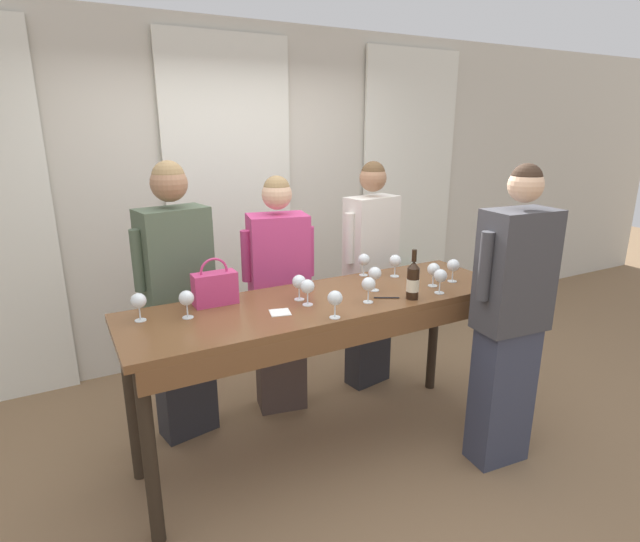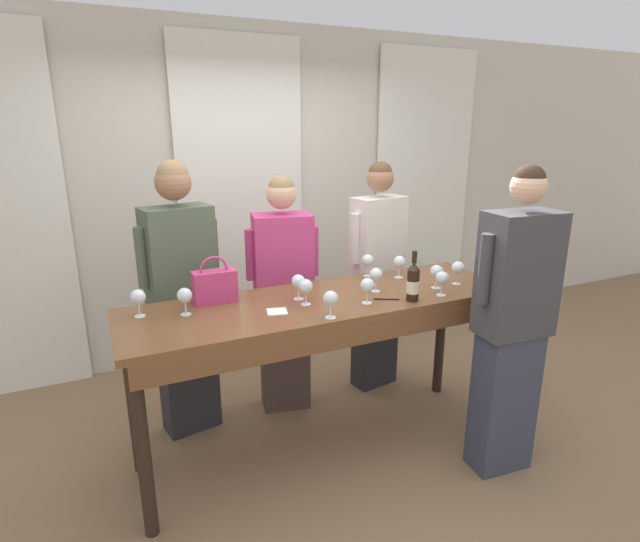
{
  "view_description": "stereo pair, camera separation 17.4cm",
  "coord_description": "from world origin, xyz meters",
  "px_view_note": "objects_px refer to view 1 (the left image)",
  "views": [
    {
      "loc": [
        -1.34,
        -2.41,
        1.99
      ],
      "look_at": [
        0.0,
        0.07,
        1.16
      ],
      "focal_mm": 28.0,
      "sensor_mm": 36.0,
      "label": 1
    },
    {
      "loc": [
        -1.19,
        -2.49,
        1.99
      ],
      "look_at": [
        0.0,
        0.07,
        1.16
      ],
      "focal_mm": 28.0,
      "sensor_mm": 36.0,
      "label": 2
    }
  ],
  "objects_px": {
    "wine_bottle": "(413,281)",
    "wine_glass_front_right": "(395,261)",
    "wine_glass_by_bottle": "(299,282)",
    "handbag": "(215,287)",
    "wine_glass_front_left": "(369,285)",
    "host_pouring": "(510,320)",
    "wine_glass_front_mid": "(335,299)",
    "wine_glass_by_handbag": "(453,266)",
    "wine_glass_back_right": "(308,287)",
    "wine_glass_near_host": "(375,274)",
    "wine_glass_back_left": "(186,299)",
    "guest_cream_sweater": "(370,273)",
    "tasting_bar": "(328,320)",
    "wine_glass_back_mid": "(139,301)",
    "wine_glass_center_mid": "(434,270)",
    "guest_pink_top": "(279,296)",
    "potted_plant": "(414,292)",
    "wine_glass_center_left": "(440,276)",
    "wine_glass_center_right": "(364,260)",
    "guest_olive_jacket": "(179,301)"
  },
  "relations": [
    {
      "from": "guest_olive_jacket",
      "to": "wine_glass_back_left",
      "type": "bearing_deg",
      "value": -97.35
    },
    {
      "from": "wine_bottle",
      "to": "wine_glass_near_host",
      "type": "height_order",
      "value": "wine_bottle"
    },
    {
      "from": "wine_glass_back_mid",
      "to": "potted_plant",
      "type": "relative_size",
      "value": 0.24
    },
    {
      "from": "wine_glass_front_left",
      "to": "wine_glass_center_mid",
      "type": "bearing_deg",
      "value": 6.25
    },
    {
      "from": "wine_glass_near_host",
      "to": "guest_cream_sweater",
      "type": "bearing_deg",
      "value": 57.88
    },
    {
      "from": "wine_glass_center_mid",
      "to": "wine_glass_front_mid",
      "type": "bearing_deg",
      "value": -168.04
    },
    {
      "from": "tasting_bar",
      "to": "handbag",
      "type": "distance_m",
      "value": 0.68
    },
    {
      "from": "wine_glass_back_mid",
      "to": "wine_glass_front_mid",
      "type": "bearing_deg",
      "value": -26.11
    },
    {
      "from": "wine_glass_back_mid",
      "to": "wine_glass_back_right",
      "type": "distance_m",
      "value": 0.9
    },
    {
      "from": "wine_glass_back_left",
      "to": "guest_cream_sweater",
      "type": "distance_m",
      "value": 1.6
    },
    {
      "from": "wine_glass_center_right",
      "to": "wine_glass_by_handbag",
      "type": "relative_size",
      "value": 1.0
    },
    {
      "from": "guest_pink_top",
      "to": "wine_glass_front_right",
      "type": "bearing_deg",
      "value": -32.62
    },
    {
      "from": "wine_glass_back_left",
      "to": "guest_pink_top",
      "type": "height_order",
      "value": "guest_pink_top"
    },
    {
      "from": "wine_glass_center_left",
      "to": "wine_glass_back_left",
      "type": "xyz_separation_m",
      "value": [
        -1.44,
        0.32,
        0.0
      ]
    },
    {
      "from": "wine_glass_front_right",
      "to": "host_pouring",
      "type": "height_order",
      "value": "host_pouring"
    },
    {
      "from": "wine_bottle",
      "to": "wine_glass_by_handbag",
      "type": "bearing_deg",
      "value": 17.41
    },
    {
      "from": "wine_bottle",
      "to": "wine_glass_front_right",
      "type": "relative_size",
      "value": 1.97
    },
    {
      "from": "wine_glass_back_left",
      "to": "guest_cream_sweater",
      "type": "relative_size",
      "value": 0.09
    },
    {
      "from": "wine_bottle",
      "to": "wine_glass_by_bottle",
      "type": "distance_m",
      "value": 0.66
    },
    {
      "from": "wine_glass_back_right",
      "to": "wine_glass_back_mid",
      "type": "bearing_deg",
      "value": 166.88
    },
    {
      "from": "wine_glass_front_right",
      "to": "wine_glass_back_mid",
      "type": "bearing_deg",
      "value": -179.68
    },
    {
      "from": "wine_glass_back_left",
      "to": "potted_plant",
      "type": "xyz_separation_m",
      "value": [
        2.61,
        1.32,
        -0.78
      ]
    },
    {
      "from": "wine_bottle",
      "to": "wine_glass_near_host",
      "type": "distance_m",
      "value": 0.25
    },
    {
      "from": "wine_glass_front_left",
      "to": "wine_glass_front_mid",
      "type": "relative_size",
      "value": 1.0
    },
    {
      "from": "wine_glass_center_left",
      "to": "handbag",
      "type": "bearing_deg",
      "value": 159.81
    },
    {
      "from": "wine_bottle",
      "to": "tasting_bar",
      "type": "bearing_deg",
      "value": 154.26
    },
    {
      "from": "wine_glass_by_handbag",
      "to": "host_pouring",
      "type": "bearing_deg",
      "value": -90.29
    },
    {
      "from": "wine_glass_center_right",
      "to": "wine_glass_by_handbag",
      "type": "xyz_separation_m",
      "value": [
        0.43,
        -0.39,
        0.0
      ]
    },
    {
      "from": "wine_bottle",
      "to": "wine_glass_front_right",
      "type": "height_order",
      "value": "wine_bottle"
    },
    {
      "from": "wine_glass_back_left",
      "to": "guest_pink_top",
      "type": "relative_size",
      "value": 0.09
    },
    {
      "from": "wine_glass_front_left",
      "to": "guest_pink_top",
      "type": "height_order",
      "value": "guest_pink_top"
    },
    {
      "from": "wine_glass_by_bottle",
      "to": "handbag",
      "type": "bearing_deg",
      "value": 160.35
    },
    {
      "from": "guest_olive_jacket",
      "to": "wine_glass_center_mid",
      "type": "bearing_deg",
      "value": -26.27
    },
    {
      "from": "guest_cream_sweater",
      "to": "host_pouring",
      "type": "distance_m",
      "value": 1.2
    },
    {
      "from": "wine_glass_by_bottle",
      "to": "potted_plant",
      "type": "xyz_separation_m",
      "value": [
        1.97,
        1.34,
        -0.78
      ]
    },
    {
      "from": "wine_glass_front_left",
      "to": "wine_glass_near_host",
      "type": "height_order",
      "value": "same"
    },
    {
      "from": "wine_glass_center_mid",
      "to": "wine_glass_near_host",
      "type": "height_order",
      "value": "same"
    },
    {
      "from": "wine_glass_by_handbag",
      "to": "wine_glass_front_left",
      "type": "bearing_deg",
      "value": -174.37
    },
    {
      "from": "potted_plant",
      "to": "handbag",
      "type": "bearing_deg",
      "value": -153.94
    },
    {
      "from": "guest_pink_top",
      "to": "wine_glass_by_bottle",
      "type": "bearing_deg",
      "value": -101.23
    },
    {
      "from": "wine_bottle",
      "to": "handbag",
      "type": "distance_m",
      "value": 1.14
    },
    {
      "from": "wine_glass_center_mid",
      "to": "wine_glass_back_mid",
      "type": "height_order",
      "value": "same"
    },
    {
      "from": "wine_glass_near_host",
      "to": "wine_glass_front_mid",
      "type": "bearing_deg",
      "value": -148.08
    },
    {
      "from": "wine_glass_back_left",
      "to": "handbag",
      "type": "bearing_deg",
      "value": 34.72
    },
    {
      "from": "guest_pink_top",
      "to": "potted_plant",
      "type": "relative_size",
      "value": 2.7
    },
    {
      "from": "tasting_bar",
      "to": "guest_cream_sweater",
      "type": "bearing_deg",
      "value": 40.85
    },
    {
      "from": "wine_glass_center_right",
      "to": "wine_glass_near_host",
      "type": "relative_size",
      "value": 1.0
    },
    {
      "from": "guest_olive_jacket",
      "to": "wine_glass_front_right",
      "type": "bearing_deg",
      "value": -17.48
    },
    {
      "from": "wine_glass_back_right",
      "to": "wine_glass_by_bottle",
      "type": "distance_m",
      "value": 0.1
    },
    {
      "from": "wine_glass_front_left",
      "to": "host_pouring",
      "type": "height_order",
      "value": "host_pouring"
    }
  ]
}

